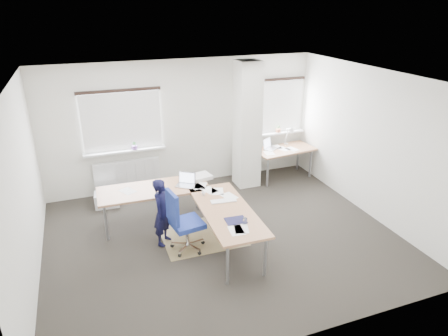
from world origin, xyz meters
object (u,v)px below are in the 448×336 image
object	(u,v)px
desk_main	(191,200)
task_chair	(185,233)
desk_side	(284,150)
person	(163,212)

from	to	relation	value
desk_main	task_chair	size ratio (longest dim) A/B	2.38
desk_main	task_chair	distance (m)	0.63
desk_main	desk_side	bearing A→B (deg)	32.79
person	desk_side	bearing A→B (deg)	-23.81
desk_main	person	bearing A→B (deg)	-167.54
desk_main	desk_side	size ratio (longest dim) A/B	1.81
desk_main	person	size ratio (longest dim) A/B	2.22
desk_main	desk_side	distance (m)	3.19
desk_main	person	distance (m)	0.54
desk_side	person	world-z (taller)	desk_side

